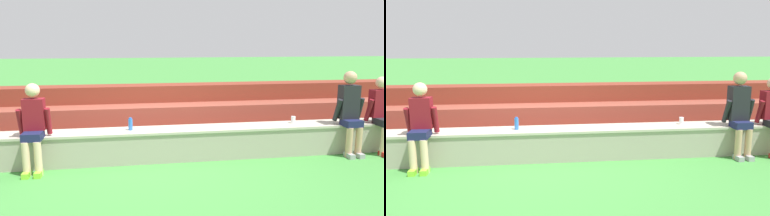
{
  "view_description": "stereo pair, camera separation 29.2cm",
  "coord_description": "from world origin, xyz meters",
  "views": [
    {
      "loc": [
        -0.3,
        -5.85,
        1.99
      ],
      "look_at": [
        0.73,
        0.25,
        0.88
      ],
      "focal_mm": 34.73,
      "sensor_mm": 36.0,
      "label": 1
    },
    {
      "loc": [
        -0.01,
        -5.89,
        1.99
      ],
      "look_at": [
        0.73,
        0.25,
        0.88
      ],
      "focal_mm": 34.73,
      "sensor_mm": 36.0,
      "label": 2
    }
  ],
  "objects": [
    {
      "name": "plastic_cup_right_end",
      "position": [
        2.6,
        0.31,
        0.59
      ],
      "size": [
        0.08,
        0.08,
        0.13
      ],
      "primitive_type": "cylinder",
      "color": "white",
      "rests_on": "stone_seating_wall"
    },
    {
      "name": "person_left_of_center",
      "position": [
        -1.77,
        -0.01,
        0.73
      ],
      "size": [
        0.49,
        0.57,
        1.36
      ],
      "color": "beige",
      "rests_on": "ground"
    },
    {
      "name": "person_right_of_center",
      "position": [
        4.16,
        0.01,
        0.74
      ],
      "size": [
        0.54,
        0.58,
        1.37
      ],
      "color": "beige",
      "rests_on": "ground"
    },
    {
      "name": "brick_bleachers",
      "position": [
        0.0,
        1.8,
        0.41
      ],
      "size": [
        11.67,
        1.79,
        1.06
      ],
      "color": "brown",
      "rests_on": "ground"
    },
    {
      "name": "water_bottle_center_gap",
      "position": [
        -0.31,
        0.26,
        0.63
      ],
      "size": [
        0.07,
        0.07,
        0.21
      ],
      "color": "blue",
      "rests_on": "stone_seating_wall"
    },
    {
      "name": "stone_seating_wall",
      "position": [
        0.0,
        0.25,
        0.28
      ],
      "size": [
        9.71,
        0.55,
        0.53
      ],
      "color": "#A8A08E",
      "rests_on": "ground"
    },
    {
      "name": "person_center",
      "position": [
        3.51,
        0.0,
        0.8
      ],
      "size": [
        0.51,
        0.51,
        1.48
      ],
      "color": "tan",
      "rests_on": "ground"
    },
    {
      "name": "ground_plane",
      "position": [
        0.0,
        0.0,
        0.0
      ],
      "size": [
        80.0,
        80.0,
        0.0
      ],
      "primitive_type": "plane",
      "color": "#428E3D"
    }
  ]
}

